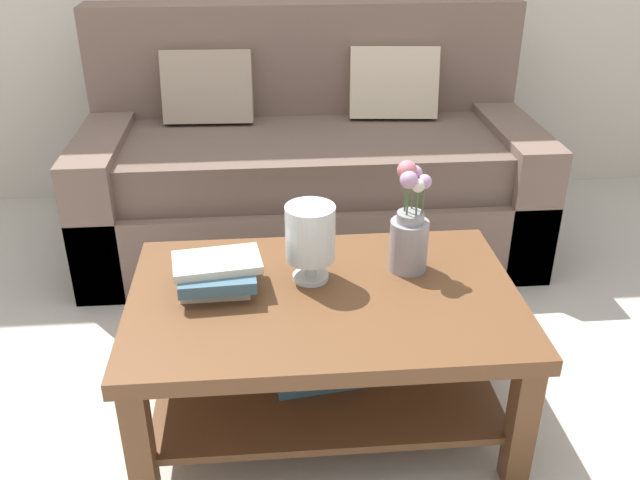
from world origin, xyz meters
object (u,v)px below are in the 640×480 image
at_px(glass_hurricane_vase, 310,236).
at_px(couch, 310,169).
at_px(flower_pitcher, 409,229).
at_px(coffee_table, 324,329).
at_px(book_stack_main, 217,273).

bearing_deg(glass_hurricane_vase, couch, 86.05).
distance_m(couch, flower_pitcher, 1.16).
distance_m(coffee_table, book_stack_main, 0.37).
distance_m(couch, glass_hurricane_vase, 1.18).
xyz_separation_m(couch, book_stack_main, (-0.36, -1.18, 0.15)).
relative_size(coffee_table, book_stack_main, 4.21).
relative_size(glass_hurricane_vase, flower_pitcher, 0.68).
bearing_deg(couch, coffee_table, -92.09).
bearing_deg(couch, flower_pitcher, -78.39).
distance_m(book_stack_main, flower_pitcher, 0.60).
height_order(couch, coffee_table, couch).
height_order(book_stack_main, flower_pitcher, flower_pitcher).
distance_m(book_stack_main, glass_hurricane_vase, 0.30).
bearing_deg(couch, glass_hurricane_vase, -93.95).
relative_size(couch, coffee_table, 1.72).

